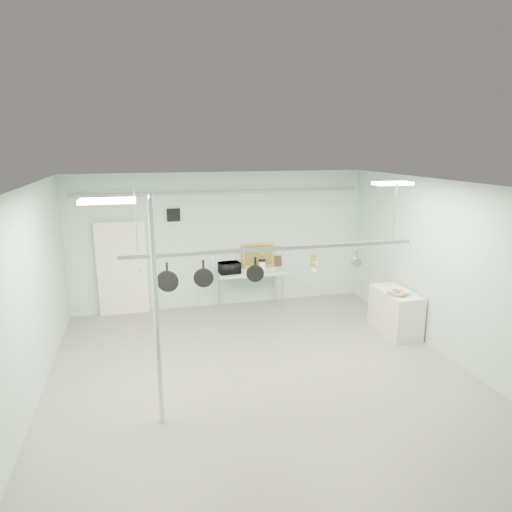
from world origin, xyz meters
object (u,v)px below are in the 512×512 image
object	(u,v)px
coffee_canister	(262,266)
skillet_left	(167,277)
microwave	(229,268)
prep_table	(250,274)
fruit_bowl	(398,292)
skillet_mid	(203,273)
skillet_right	(255,269)
chrome_pole	(157,315)
side_cabinet	(395,312)
pot_rack	(274,247)

from	to	relation	value
coffee_canister	skillet_left	bearing A→B (deg)	-125.70
microwave	coffee_canister	bearing A→B (deg)	-179.16
prep_table	fruit_bowl	bearing A→B (deg)	-44.60
prep_table	skillet_mid	size ratio (longest dim) A/B	3.75
skillet_left	skillet_right	size ratio (longest dim) A/B	1.20
microwave	fruit_bowl	xyz separation A→B (m)	(2.95, -2.34, -0.09)
skillet_left	skillet_mid	size ratio (longest dim) A/B	1.11
prep_table	coffee_canister	world-z (taller)	coffee_canister
skillet_mid	coffee_canister	bearing A→B (deg)	71.31
chrome_pole	skillet_left	world-z (taller)	chrome_pole
microwave	chrome_pole	bearing A→B (deg)	60.94
chrome_pole	prep_table	bearing A→B (deg)	61.29
chrome_pole	coffee_canister	bearing A→B (deg)	58.39
chrome_pole	skillet_right	distance (m)	1.85
coffee_canister	skillet_mid	bearing A→B (deg)	-118.95
skillet_left	prep_table	bearing A→B (deg)	74.45
prep_table	coffee_canister	distance (m)	0.35
chrome_pole	skillet_mid	bearing A→B (deg)	49.78
prep_table	fruit_bowl	distance (m)	3.43
fruit_bowl	coffee_canister	bearing A→B (deg)	131.28
side_cabinet	skillet_right	distance (m)	3.73
microwave	skillet_mid	distance (m)	3.50
chrome_pole	side_cabinet	distance (m)	5.37
chrome_pole	microwave	world-z (taller)	chrome_pole
skillet_left	skillet_right	distance (m)	1.38
fruit_bowl	skillet_right	xyz separation A→B (m)	(-3.15, -0.89, 0.94)
side_cabinet	skillet_right	world-z (taller)	skillet_right
pot_rack	microwave	distance (m)	3.45
prep_table	pot_rack	size ratio (longest dim) A/B	0.33
skillet_mid	skillet_right	world-z (taller)	same
chrome_pole	skillet_left	xyz separation A→B (m)	(0.21, 0.90, 0.25)
skillet_left	microwave	bearing A→B (deg)	80.71
chrome_pole	skillet_right	xyz separation A→B (m)	(1.59, 0.90, 0.29)
skillet_left	coffee_canister	bearing A→B (deg)	71.09
side_cabinet	skillet_right	xyz separation A→B (m)	(-3.26, -1.10, 1.44)
pot_rack	skillet_left	bearing A→B (deg)	180.00
microwave	pot_rack	bearing A→B (deg)	86.25
fruit_bowl	skillet_mid	distance (m)	4.18
pot_rack	skillet_left	size ratio (longest dim) A/B	10.17
coffee_canister	skillet_right	size ratio (longest dim) A/B	0.54
fruit_bowl	skillet_left	xyz separation A→B (m)	(-4.53, -0.89, 0.90)
side_cabinet	skillet_left	xyz separation A→B (m)	(-4.64, -1.10, 1.40)
fruit_bowl	skillet_left	distance (m)	4.70
chrome_pole	fruit_bowl	xyz separation A→B (m)	(4.74, 1.79, -0.65)
coffee_canister	skillet_left	size ratio (longest dim) A/B	0.45
side_cabinet	skillet_mid	distance (m)	4.47
side_cabinet	skillet_mid	world-z (taller)	skillet_mid
chrome_pole	side_cabinet	xyz separation A→B (m)	(4.85, 2.00, -1.15)
coffee_canister	skillet_right	bearing A→B (deg)	-106.98
pot_rack	skillet_right	size ratio (longest dim) A/B	12.16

